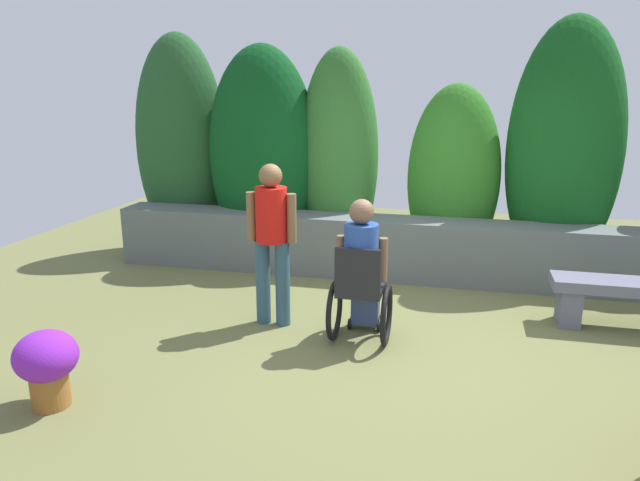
{
  "coord_description": "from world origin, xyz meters",
  "views": [
    {
      "loc": [
        0.47,
        -5.03,
        2.28
      ],
      "look_at": [
        -0.79,
        0.21,
        0.85
      ],
      "focal_mm": 32.97,
      "sensor_mm": 36.0,
      "label": 1
    }
  ],
  "objects_px": {
    "flower_pot_purple_near": "(47,363)",
    "person_standing_companion": "(272,234)",
    "person_in_wheelchair": "(362,275)",
    "stone_bench": "(640,297)"
  },
  "relations": [
    {
      "from": "stone_bench",
      "to": "person_in_wheelchair",
      "type": "xyz_separation_m",
      "value": [
        -2.55,
        -0.84,
        0.29
      ]
    },
    {
      "from": "person_in_wheelchair",
      "to": "flower_pot_purple_near",
      "type": "xyz_separation_m",
      "value": [
        -2.01,
        -1.68,
        -0.28
      ]
    },
    {
      "from": "person_standing_companion",
      "to": "stone_bench",
      "type": "bearing_deg",
      "value": 24.25
    },
    {
      "from": "person_in_wheelchair",
      "to": "flower_pot_purple_near",
      "type": "height_order",
      "value": "person_in_wheelchair"
    },
    {
      "from": "stone_bench",
      "to": "person_in_wheelchair",
      "type": "relative_size",
      "value": 1.21
    },
    {
      "from": "person_in_wheelchair",
      "to": "person_standing_companion",
      "type": "distance_m",
      "value": 0.96
    },
    {
      "from": "person_standing_companion",
      "to": "flower_pot_purple_near",
      "type": "relative_size",
      "value": 2.7
    },
    {
      "from": "person_standing_companion",
      "to": "flower_pot_purple_near",
      "type": "height_order",
      "value": "person_standing_companion"
    },
    {
      "from": "flower_pot_purple_near",
      "to": "person_standing_companion",
      "type": "bearing_deg",
      "value": 59.04
    },
    {
      "from": "person_in_wheelchair",
      "to": "flower_pot_purple_near",
      "type": "bearing_deg",
      "value": -147.44
    }
  ]
}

